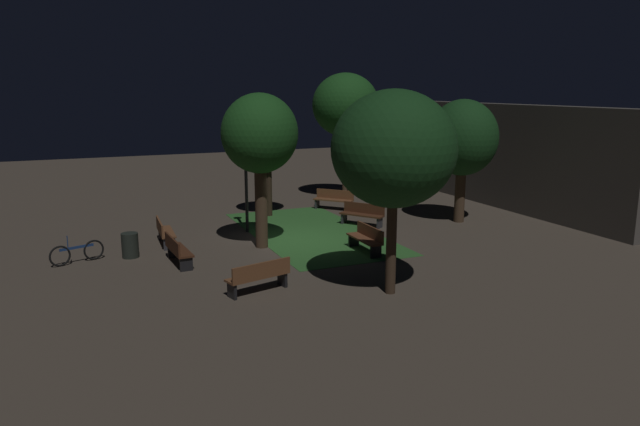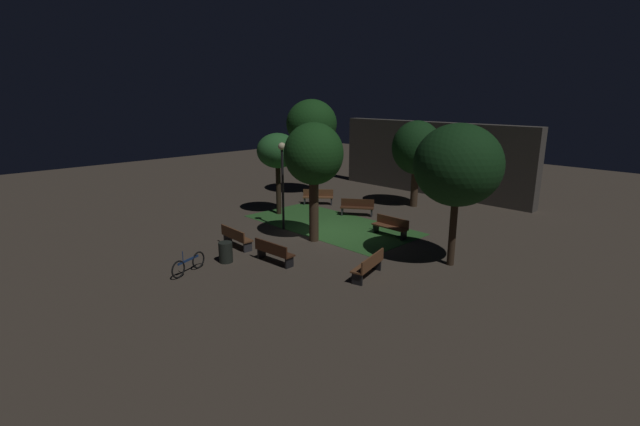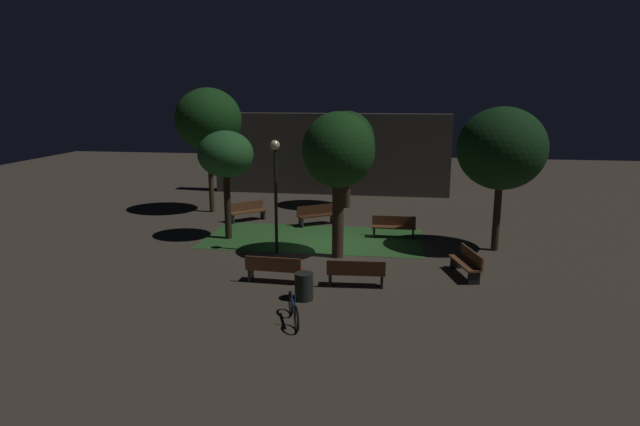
# 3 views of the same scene
# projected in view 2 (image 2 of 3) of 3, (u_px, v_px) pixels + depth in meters

# --- Properties ---
(ground_plane) EXTENTS (60.00, 60.00, 0.00)m
(ground_plane) POSITION_uv_depth(u_px,v_px,m) (332.00, 232.00, 21.55)
(ground_plane) COLOR #473D33
(grass_lawn) EXTENTS (8.89, 4.38, 0.01)m
(grass_lawn) POSITION_uv_depth(u_px,v_px,m) (330.00, 225.00, 22.73)
(grass_lawn) COLOR #2D6028
(grass_lawn) RESTS_ON ground
(bench_near_trees) EXTENTS (1.82, 0.55, 0.88)m
(bench_near_trees) POSITION_uv_depth(u_px,v_px,m) (236.00, 237.00, 19.21)
(bench_near_trees) COLOR brown
(bench_near_trees) RESTS_ON ground
(bench_path_side) EXTENTS (1.83, 0.59, 0.88)m
(bench_path_side) POSITION_uv_depth(u_px,v_px,m) (273.00, 251.00, 17.42)
(bench_path_side) COLOR #422314
(bench_path_side) RESTS_ON ground
(bench_corner) EXTENTS (1.80, 0.48, 0.88)m
(bench_corner) POSITION_uv_depth(u_px,v_px,m) (391.00, 226.00, 20.81)
(bench_corner) COLOR brown
(bench_corner) RESTS_ON ground
(bench_front_left) EXTENTS (1.65, 1.57, 0.88)m
(bench_front_left) POSITION_uv_depth(u_px,v_px,m) (318.00, 196.00, 26.85)
(bench_front_left) COLOR brown
(bench_front_left) RESTS_ON ground
(bench_lawn_edge) EXTENTS (0.93, 1.86, 0.88)m
(bench_lawn_edge) POSITION_uv_depth(u_px,v_px,m) (369.00, 265.00, 16.05)
(bench_lawn_edge) COLOR brown
(bench_lawn_edge) RESTS_ON ground
(bench_front_right) EXTENTS (1.75, 1.43, 0.88)m
(bench_front_right) POSITION_uv_depth(u_px,v_px,m) (357.00, 207.00, 24.36)
(bench_front_right) COLOR #422314
(bench_front_right) RESTS_ON ground
(tree_back_right) EXTENTS (2.22, 2.22, 4.42)m
(tree_back_right) POSITION_uv_depth(u_px,v_px,m) (278.00, 151.00, 23.91)
(tree_back_right) COLOR #2D2116
(tree_back_right) RESTS_ON ground
(tree_near_wall) EXTENTS (3.21, 3.21, 6.11)m
(tree_near_wall) POSITION_uv_depth(u_px,v_px,m) (312.00, 124.00, 28.48)
(tree_near_wall) COLOR #423021
(tree_near_wall) RESTS_ON ground
(tree_left_canopy) EXTENTS (2.58, 2.58, 5.26)m
(tree_left_canopy) POSITION_uv_depth(u_px,v_px,m) (314.00, 155.00, 19.27)
(tree_left_canopy) COLOR #423021
(tree_left_canopy) RESTS_ON ground
(tree_right_canopy) EXTENTS (2.82, 2.82, 4.97)m
(tree_right_canopy) POSITION_uv_depth(u_px,v_px,m) (417.00, 148.00, 25.63)
(tree_right_canopy) COLOR #423021
(tree_right_canopy) RESTS_ON ground
(tree_tall_center) EXTENTS (3.24, 3.24, 5.40)m
(tree_tall_center) POSITION_uv_depth(u_px,v_px,m) (458.00, 166.00, 16.41)
(tree_tall_center) COLOR #38281C
(tree_tall_center) RESTS_ON ground
(lamp_post_path_center) EXTENTS (0.36, 0.36, 4.22)m
(lamp_post_path_center) POSITION_uv_depth(u_px,v_px,m) (282.00, 171.00, 21.23)
(lamp_post_path_center) COLOR black
(lamp_post_path_center) RESTS_ON ground
(trash_bin) EXTENTS (0.54, 0.54, 0.81)m
(trash_bin) POSITION_uv_depth(u_px,v_px,m) (226.00, 252.00, 17.56)
(trash_bin) COLOR black
(trash_bin) RESTS_ON ground
(bicycle) EXTENTS (0.63, 1.64, 0.93)m
(bicycle) POSITION_uv_depth(u_px,v_px,m) (189.00, 264.00, 16.48)
(bicycle) COLOR black
(bicycle) RESTS_ON ground
(building_wall_backdrop) EXTENTS (13.74, 0.80, 4.69)m
(building_wall_backdrop) POSITION_uv_depth(u_px,v_px,m) (431.00, 158.00, 29.35)
(building_wall_backdrop) COLOR #4C4742
(building_wall_backdrop) RESTS_ON ground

